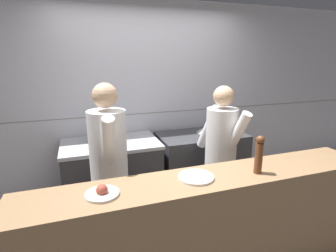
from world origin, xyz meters
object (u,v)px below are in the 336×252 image
Objects in this scene: pepper_mill at (259,154)px; oven_range at (113,177)px; stock_pot at (100,135)px; plated_dish_main at (102,193)px; chef_head_cook at (109,164)px; chef_sous at (221,153)px; plated_dish_appetiser at (196,177)px; mixing_bowl_steel at (207,129)px.

oven_range is at bearing 125.09° from pepper_mill.
pepper_mill is at bearing -53.16° from stock_pot.
plated_dish_main is (-0.22, -1.36, 0.55)m from oven_range.
chef_sous is (1.17, -0.00, -0.04)m from chef_head_cook.
plated_dish_main is 0.14× the size of chef_head_cook.
stock_pot is (-0.11, 0.06, 0.53)m from oven_range.
chef_head_cook is (-1.09, 0.71, -0.22)m from pepper_mill.
stock_pot is 0.17× the size of chef_head_cook.
chef_sous is at bearing 47.10° from plated_dish_appetiser.
chef_head_cook reaches higher than plated_dish_appetiser.
mixing_bowl_steel is (1.40, -0.01, -0.05)m from stock_pot.
mixing_bowl_steel is (1.29, 0.05, 0.49)m from oven_range.
chef_head_cook is (-0.58, 0.63, -0.06)m from plated_dish_appetiser.
mixing_bowl_steel is 0.17× the size of chef_sous.
stock_pot is 0.76m from chef_head_cook.
plated_dish_appetiser reaches higher than oven_range.
chef_head_cook is at bearing 132.66° from plated_dish_appetiser.
mixing_bowl_steel is at bearing 78.15° from pepper_mill.
chef_sous is (-0.22, -0.75, -0.05)m from mixing_bowl_steel.
pepper_mill reaches higher than stock_pot.
oven_range is 1.48m from plated_dish_main.
plated_dish_appetiser is 0.16× the size of chef_head_cook.
oven_range is at bearing 80.73° from plated_dish_main.
stock_pot is at bearing 152.52° from oven_range.
stock_pot reaches higher than mixing_bowl_steel.
mixing_bowl_steel is at bearing 56.40° from chef_sous.
pepper_mill reaches higher than plated_dish_main.
oven_range is at bearing 129.86° from chef_sous.
mixing_bowl_steel is at bearing 42.81° from plated_dish_main.
stock_pot is 1.40m from mixing_bowl_steel.
mixing_bowl_steel is 0.16× the size of chef_head_cook.
oven_range is 1.52m from plated_dish_appetiser.
stock_pot is at bearing 130.34° from chef_sous.
chef_head_cook is at bearing -151.87° from mixing_bowl_steel.
plated_dish_main is at bearing -97.22° from chef_head_cook.
plated_dish_appetiser is at bearing -149.95° from chef_sous.
plated_dish_appetiser is (0.71, 0.03, -0.01)m from plated_dish_main.
chef_sous is at bearing 83.30° from pepper_mill.
chef_head_cook reaches higher than mixing_bowl_steel.
chef_head_cook is 1.17m from chef_sous.
plated_dish_main is (-1.52, -1.40, 0.06)m from mixing_bowl_steel.
plated_dish_main is at bearing -170.09° from chef_sous.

